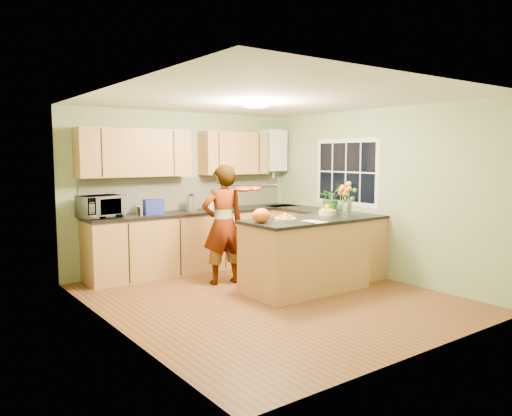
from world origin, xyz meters
TOP-DOWN VIEW (x-y plane):
  - floor at (0.00, 0.00)m, footprint 4.50×4.50m
  - ceiling at (0.00, 0.00)m, footprint 4.00×4.50m
  - wall_back at (0.00, 2.25)m, footprint 4.00×0.02m
  - wall_front at (0.00, -2.25)m, footprint 4.00×0.02m
  - wall_left at (-2.00, 0.00)m, footprint 0.02×4.50m
  - wall_right at (2.00, 0.00)m, footprint 0.02×4.50m
  - back_counter at (0.10, 1.95)m, footprint 3.64×0.62m
  - right_counter at (1.70, 0.85)m, footprint 0.62×2.24m
  - splashback at (0.10, 2.23)m, footprint 3.60×0.02m
  - upper_cabinets at (-0.18, 2.08)m, footprint 3.20×0.34m
  - boiler at (1.70, 2.09)m, footprint 0.40×0.30m
  - window_right at (1.99, 0.60)m, footprint 0.01×1.30m
  - light_switch at (-1.99, -0.60)m, footprint 0.02×0.09m
  - ceiling_lamp at (0.00, 0.30)m, footprint 0.30×0.30m
  - peninsula_island at (0.60, 0.00)m, footprint 1.69×0.87m
  - fruit_dish at (0.25, 0.00)m, footprint 0.28×0.28m
  - orange_bowl at (1.15, 0.15)m, footprint 0.24×0.24m
  - flower_vase at (1.20, -0.18)m, footprint 0.29×0.29m
  - orange_bag at (-0.10, 0.05)m, footprint 0.30×0.28m
  - papers at (0.50, -0.30)m, footprint 0.20×0.27m
  - violinist at (-0.09, 0.96)m, footprint 0.68×0.51m
  - violin at (0.11, 0.74)m, footprint 0.64×0.56m
  - microwave at (-1.47, 1.98)m, footprint 0.63×0.49m
  - blue_box at (-0.69, 1.93)m, footprint 0.31×0.25m
  - kettle at (-0.03, 1.96)m, footprint 0.17×0.17m
  - jar_cream at (0.32, 1.99)m, footprint 0.15×0.15m
  - jar_white at (0.50, 1.93)m, footprint 0.13×0.13m
  - potted_plant at (1.70, 0.64)m, footprint 0.46×0.43m

SIDE VIEW (x-z plane):
  - floor at x=0.00m, z-range 0.00..0.00m
  - back_counter at x=0.10m, z-range 0.00..0.94m
  - right_counter at x=1.70m, z-range 0.00..0.94m
  - peninsula_island at x=0.60m, z-range 0.00..0.97m
  - violinist at x=-0.09m, z-range 0.00..1.69m
  - papers at x=0.50m, z-range 0.97..0.98m
  - fruit_dish at x=0.25m, z-range 0.96..1.06m
  - jar_white at x=0.50m, z-range 0.94..1.12m
  - orange_bowl at x=1.15m, z-range 0.96..1.10m
  - jar_cream at x=0.32m, z-range 0.94..1.13m
  - blue_box at x=-0.69m, z-range 0.94..1.16m
  - orange_bag at x=-0.10m, z-range 0.97..1.15m
  - kettle at x=-0.03m, z-range 0.91..1.23m
  - microwave at x=-1.47m, z-range 0.94..1.25m
  - potted_plant at x=1.70m, z-range 0.94..1.37m
  - splashback at x=0.10m, z-range 0.94..1.46m
  - wall_back at x=0.00m, z-range 0.00..2.50m
  - wall_front at x=0.00m, z-range 0.00..2.50m
  - wall_left at x=-2.00m, z-range 0.00..2.50m
  - wall_right at x=2.00m, z-range 0.00..2.50m
  - light_switch at x=-1.99m, z-range 1.26..1.34m
  - flower_vase at x=1.20m, z-range 1.06..1.59m
  - violin at x=0.11m, z-range 1.27..1.43m
  - window_right at x=1.99m, z-range 1.02..2.08m
  - upper_cabinets at x=-0.18m, z-range 1.50..2.20m
  - boiler at x=1.70m, z-range 1.47..2.33m
  - ceiling_lamp at x=0.00m, z-range 2.43..2.50m
  - ceiling at x=0.00m, z-range 2.49..2.51m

